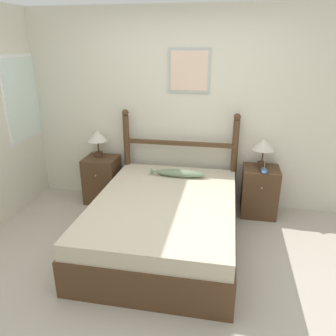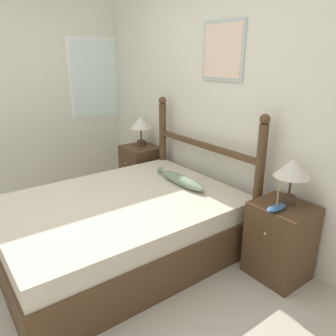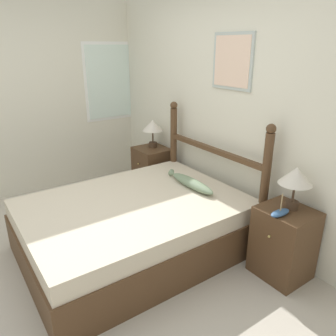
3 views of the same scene
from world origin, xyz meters
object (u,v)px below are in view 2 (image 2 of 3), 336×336
object	(u,v)px
nightstand_left	(141,170)
table_lamp_left	(141,124)
model_boat	(276,207)
table_lamp_right	(292,170)
fish_pillow	(181,180)
bed	(121,226)
nightstand_right	(280,241)

from	to	relation	value
nightstand_left	table_lamp_left	distance (m)	0.60
model_boat	table_lamp_right	bearing A→B (deg)	95.47
table_lamp_left	fish_pillow	distance (m)	1.23
bed	nightstand_left	distance (m)	1.39
table_lamp_right	fish_pillow	distance (m)	1.11
nightstand_right	table_lamp_left	xyz separation A→B (m)	(-2.18, 0.04, 0.60)
bed	table_lamp_right	size ratio (longest dim) A/B	5.55
nightstand_left	nightstand_right	bearing A→B (deg)	0.00
bed	table_lamp_right	distance (m)	1.56
table_lamp_left	model_boat	bearing A→B (deg)	-4.53
nightstand_left	model_boat	world-z (taller)	model_boat
fish_pillow	bed	bearing A→B (deg)	-94.05
nightstand_right	fish_pillow	xyz separation A→B (m)	(-1.02, -0.22, 0.26)
nightstand_left	table_lamp_left	xyz separation A→B (m)	(-0.04, 0.04, 0.60)
nightstand_left	nightstand_right	xyz separation A→B (m)	(2.14, 0.00, 0.00)
table_lamp_left	model_boat	xyz separation A→B (m)	(2.19, -0.17, -0.26)
nightstand_left	table_lamp_right	bearing A→B (deg)	1.18
nightstand_left	table_lamp_left	bearing A→B (deg)	130.57
nightstand_right	model_boat	distance (m)	0.37
nightstand_right	fish_pillow	size ratio (longest dim) A/B	0.93
nightstand_right	table_lamp_right	xyz separation A→B (m)	(-0.00, 0.04, 0.60)
bed	model_boat	world-z (taller)	model_boat
table_lamp_right	model_boat	size ratio (longest dim) A/B	1.79
fish_pillow	nightstand_right	bearing A→B (deg)	12.11
bed	fish_pillow	xyz separation A→B (m)	(0.05, 0.66, 0.32)
nightstand_right	nightstand_left	bearing A→B (deg)	180.00
nightstand_right	table_lamp_left	world-z (taller)	table_lamp_left
table_lamp_left	table_lamp_right	world-z (taller)	same
model_boat	fish_pillow	bearing A→B (deg)	-175.02
model_boat	table_lamp_left	bearing A→B (deg)	175.47
nightstand_left	nightstand_right	size ratio (longest dim) A/B	1.00
fish_pillow	table_lamp_left	bearing A→B (deg)	167.13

